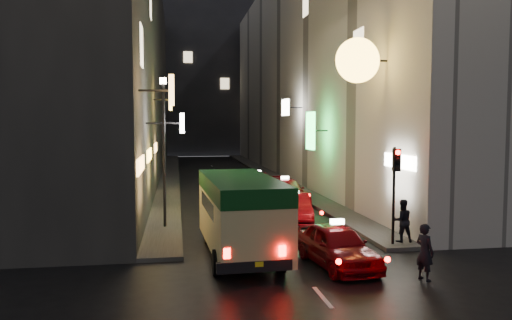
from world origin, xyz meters
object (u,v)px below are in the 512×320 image
taxi_near (337,242)px  lamp_post (164,142)px  traffic_light (396,174)px  pedestrian_crossing (425,248)px  minibus (240,207)px

taxi_near → lamp_post: lamp_post is taller
taxi_near → traffic_light: bearing=33.6°
pedestrian_crossing → traffic_light: (0.70, 3.52, 1.76)m
taxi_near → lamp_post: 8.88m
taxi_near → traffic_light: traffic_light is taller
pedestrian_crossing → lamp_post: 11.35m
minibus → lamp_post: lamp_post is taller
taxi_near → traffic_light: (2.75, 1.83, 1.91)m
minibus → pedestrian_crossing: minibus is taller
pedestrian_crossing → taxi_near: bearing=28.6°
minibus → pedestrian_crossing: 5.97m
minibus → taxi_near: 3.41m
pedestrian_crossing → lamp_post: lamp_post is taller
pedestrian_crossing → traffic_light: size_ratio=0.53×
traffic_light → minibus: bearing=-178.1°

